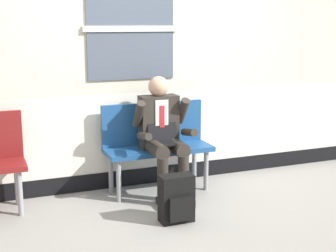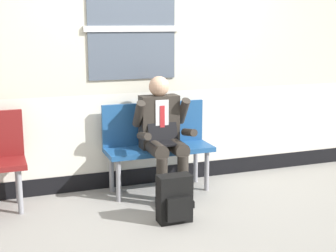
% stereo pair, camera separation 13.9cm
% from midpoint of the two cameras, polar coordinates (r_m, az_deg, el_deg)
% --- Properties ---
extents(ground_plane, '(18.00, 18.00, 0.00)m').
position_cam_midpoint_polar(ground_plane, '(5.04, 1.45, -8.56)').
color(ground_plane, gray).
extents(station_wall, '(6.43, 0.17, 2.84)m').
position_cam_midpoint_polar(station_wall, '(5.34, -1.06, 8.10)').
color(station_wall, beige).
rests_on(station_wall, ground).
extents(bench_with_person, '(1.13, 0.42, 0.93)m').
position_cam_midpoint_polar(bench_with_person, '(5.20, -0.54, -1.68)').
color(bench_with_person, navy).
rests_on(bench_with_person, ground).
extents(person_seated, '(0.57, 0.70, 1.23)m').
position_cam_midpoint_polar(person_seated, '(4.98, 0.23, -0.90)').
color(person_seated, '#2D2823').
rests_on(person_seated, ground).
extents(backpack, '(0.30, 0.20, 0.44)m').
position_cam_midpoint_polar(backpack, '(4.43, 1.69, -8.55)').
color(backpack, black).
rests_on(backpack, ground).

